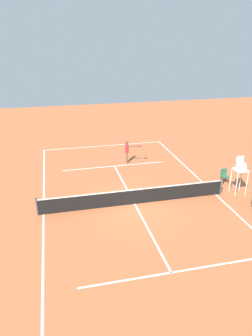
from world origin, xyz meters
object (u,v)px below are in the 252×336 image
(tennis_ball, at_px, (119,168))
(umpire_chair, at_px, (240,169))
(player_serving, at_px, (127,150))
(courtside_chair_mid, at_px, (224,175))

(tennis_ball, distance_m, umpire_chair, 8.68)
(player_serving, bearing_deg, courtside_chair_mid, 60.17)
(player_serving, distance_m, tennis_ball, 1.70)
(umpire_chair, relative_size, courtside_chair_mid, 2.54)
(player_serving, height_order, umpire_chair, umpire_chair)
(player_serving, height_order, courtside_chair_mid, player_serving)
(player_serving, distance_m, courtside_chair_mid, 7.44)
(umpire_chair, bearing_deg, tennis_ball, -40.88)
(player_serving, bearing_deg, umpire_chair, 52.51)
(tennis_ball, xyz_separation_m, courtside_chair_mid, (-6.40, 3.99, 0.50))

